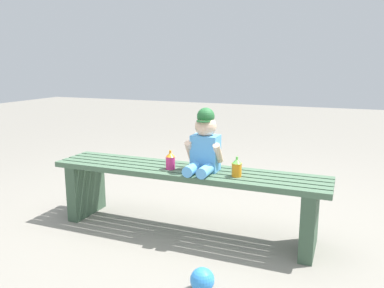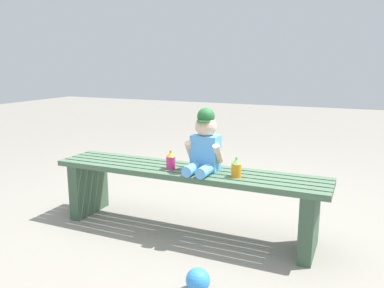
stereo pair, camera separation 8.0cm
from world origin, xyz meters
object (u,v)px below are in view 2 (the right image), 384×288
object	(u,v)px
sippy_cup_right	(236,168)
toy_ball	(198,280)
child_figure	(205,144)
sippy_cup_left	(171,160)
park_bench	(186,188)

from	to	relation	value
sippy_cup_right	toy_ball	size ratio (longest dim) A/B	1.02
child_figure	sippy_cup_left	bearing A→B (deg)	-169.44
sippy_cup_right	toy_ball	bearing A→B (deg)	-90.38
sippy_cup_left	sippy_cup_right	distance (m)	0.44
sippy_cup_left	toy_ball	size ratio (longest dim) A/B	1.02
child_figure	sippy_cup_left	world-z (taller)	child_figure
park_bench	sippy_cup_left	xyz separation A→B (m)	(-0.09, -0.05, 0.19)
park_bench	child_figure	distance (m)	0.34
park_bench	sippy_cup_left	bearing A→B (deg)	-152.23
park_bench	sippy_cup_left	size ratio (longest dim) A/B	14.79
child_figure	sippy_cup_right	size ratio (longest dim) A/B	3.26
child_figure	sippy_cup_right	xyz separation A→B (m)	(0.22, -0.04, -0.12)
child_figure	park_bench	bearing A→B (deg)	178.14
park_bench	sippy_cup_right	size ratio (longest dim) A/B	14.79
park_bench	toy_ball	world-z (taller)	park_bench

